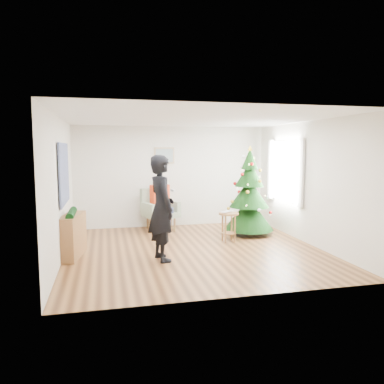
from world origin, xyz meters
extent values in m
plane|color=brown|center=(0.00, 0.00, 0.00)|extent=(5.00, 5.00, 0.00)
plane|color=white|center=(0.00, 0.00, 2.60)|extent=(5.00, 5.00, 0.00)
plane|color=silver|center=(0.00, 2.50, 1.30)|extent=(5.00, 0.00, 5.00)
plane|color=silver|center=(0.00, -2.50, 1.30)|extent=(5.00, 0.00, 5.00)
plane|color=silver|center=(-2.50, 0.00, 1.30)|extent=(0.00, 5.00, 5.00)
plane|color=silver|center=(2.50, 0.00, 1.30)|extent=(0.00, 5.00, 5.00)
cube|color=white|center=(2.47, 1.00, 1.50)|extent=(0.04, 1.30, 1.40)
cube|color=white|center=(2.44, 0.25, 1.50)|extent=(0.05, 0.25, 1.50)
cube|color=white|center=(2.44, 1.75, 1.50)|extent=(0.05, 0.25, 1.50)
cylinder|color=#3F2816|center=(1.61, 1.10, 0.13)|extent=(0.09, 0.09, 0.27)
cone|color=black|center=(1.61, 1.10, 0.49)|extent=(1.16, 1.16, 0.76)
cone|color=black|center=(1.61, 1.10, 0.98)|extent=(0.93, 0.93, 0.67)
cone|color=black|center=(1.61, 1.10, 1.43)|extent=(0.68, 0.68, 0.58)
cone|color=black|center=(1.61, 1.10, 1.79)|extent=(0.39, 0.39, 0.49)
cone|color=gold|center=(1.61, 1.10, 2.04)|extent=(0.13, 0.13, 0.13)
cylinder|color=brown|center=(0.89, 0.47, 0.62)|extent=(0.43, 0.43, 0.04)
cylinder|color=brown|center=(0.89, 0.47, 0.19)|extent=(0.32, 0.32, 0.02)
imported|color=silver|center=(0.89, 0.47, 0.66)|extent=(0.42, 0.39, 0.03)
cube|color=gray|center=(-0.37, 2.00, 0.39)|extent=(0.96, 0.93, 0.12)
cube|color=gray|center=(-0.49, 2.30, 0.73)|extent=(0.75, 0.40, 0.60)
cube|color=gray|center=(-0.70, 1.87, 0.55)|extent=(0.32, 0.59, 0.30)
cube|color=gray|center=(-0.04, 2.13, 0.55)|extent=(0.32, 0.59, 0.30)
cube|color=navy|center=(-0.37, 1.91, 0.52)|extent=(0.57, 0.58, 0.14)
cube|color=red|center=(-0.37, 2.15, 0.85)|extent=(0.51, 0.39, 0.55)
sphere|color=tan|center=(-0.37, 2.13, 1.23)|extent=(0.24, 0.24, 0.24)
imported|color=black|center=(-0.73, -0.54, 0.96)|extent=(0.59, 0.78, 1.91)
cube|color=white|center=(-0.53, -0.57, 1.27)|extent=(0.06, 0.13, 0.04)
cube|color=brown|center=(-2.33, 0.05, 0.40)|extent=(0.47, 1.04, 0.80)
cylinder|color=black|center=(-2.33, 0.05, 0.82)|extent=(0.14, 0.90, 0.14)
cube|color=black|center=(-2.46, 0.30, 1.55)|extent=(0.03, 1.50, 1.15)
cube|color=tan|center=(-0.20, 2.47, 1.85)|extent=(0.52, 0.03, 0.42)
cube|color=gray|center=(-0.20, 2.45, 1.85)|extent=(0.44, 0.02, 0.34)
camera|label=1|loc=(-1.71, -7.13, 2.00)|focal=35.00mm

